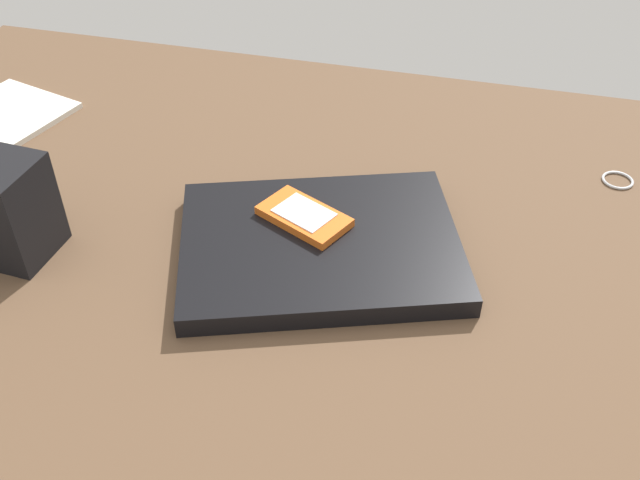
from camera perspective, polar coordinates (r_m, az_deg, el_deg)
The scene contains 4 objects.
desk_surface at distance 89.90cm, azimuth -5.25°, elevation 1.54°, with size 120.00×80.00×3.00cm, color brown.
laptop_closed at distance 81.70cm, azimuth 0.00°, elevation -0.43°, with size 30.78×22.95×2.40cm, color black.
cell_phone_on_laptop at distance 83.01cm, azimuth -1.25°, elevation 1.87°, with size 11.64×9.53×1.14cm.
key_ring at distance 100.82cm, azimuth 22.19°, elevation 4.34°, with size 3.96×3.96×0.36cm, color silver.
Camera 1 is at (25.50, -65.75, 57.26)cm, focal length 41.06 mm.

